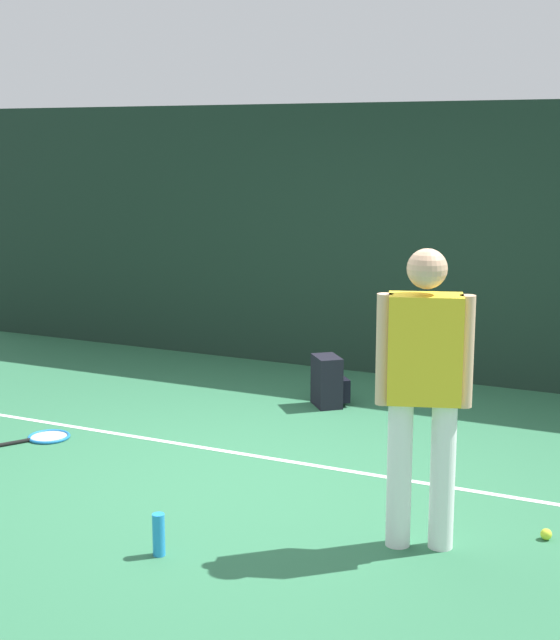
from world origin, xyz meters
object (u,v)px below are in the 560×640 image
Objects in this scene: tennis_racket at (45,437)px; water_bottle at (159,535)px; tennis_ball_near_player at (546,534)px; tennis_player at (424,381)px; backpack at (329,382)px.

tennis_racket is 2.34m from water_bottle.
tennis_racket is 9.32× the size of tennis_ball_near_player.
tennis_player reaches higher than water_bottle.
backpack is at bearing 95.06° from water_bottle.
backpack reaches higher than tennis_ball_near_player.
water_bottle is at bearing -93.96° from tennis_racket.
tennis_player is 25.76× the size of tennis_ball_near_player.
tennis_racket is at bearing 176.62° from tennis_ball_near_player.
backpack is (1.63, 1.78, 0.20)m from tennis_racket.
tennis_player is 3.86× the size of backpack.
tennis_player is at bearing 172.04° from backpack.
tennis_ball_near_player is (0.64, 0.39, -0.93)m from tennis_player.
tennis_player is 2.77× the size of tennis_racket.
tennis_racket is 2.53× the size of water_bottle.
tennis_ball_near_player is (2.19, -2.00, -0.18)m from backpack.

